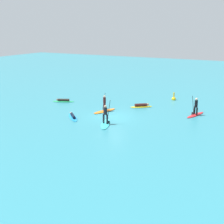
# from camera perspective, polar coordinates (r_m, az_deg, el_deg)

# --- Properties ---
(ground_plane) EXTENTS (120.00, 120.00, 0.00)m
(ground_plane) POSITION_cam_1_polar(r_m,az_deg,el_deg) (31.99, 0.00, -0.86)
(ground_plane) COLOR teal
(ground_plane) RESTS_ON ground
(surfer_on_yellow_board) EXTENTS (2.36, 2.08, 0.43)m
(surfer_on_yellow_board) POSITION_cam_1_polar(r_m,az_deg,el_deg) (35.88, 5.26, 1.10)
(surfer_on_yellow_board) COLOR yellow
(surfer_on_yellow_board) RESTS_ON ground_plane
(surfer_on_teal_board) EXTENTS (1.96, 3.26, 2.29)m
(surfer_on_teal_board) POSITION_cam_1_polar(r_m,az_deg,el_deg) (29.42, -1.17, -1.41)
(surfer_on_teal_board) COLOR #33C6CC
(surfer_on_teal_board) RESTS_ON ground_plane
(surfer_on_red_board) EXTENTS (1.36, 3.13, 2.02)m
(surfer_on_red_board) POSITION_cam_1_polar(r_m,az_deg,el_deg) (33.49, 14.68, 0.21)
(surfer_on_red_board) COLOR red
(surfer_on_red_board) RESTS_ON ground_plane
(surfer_on_blue_board) EXTENTS (2.66, 2.67, 0.36)m
(surfer_on_blue_board) POSITION_cam_1_polar(r_m,az_deg,el_deg) (31.93, -7.01, -0.78)
(surfer_on_blue_board) COLOR #1E8CD1
(surfer_on_blue_board) RESTS_ON ground_plane
(surfer_on_green_board) EXTENTS (2.71, 1.77, 0.38)m
(surfer_on_green_board) POSITION_cam_1_polar(r_m,az_deg,el_deg) (38.77, -8.68, 1.99)
(surfer_on_green_board) COLOR #23B266
(surfer_on_green_board) RESTS_ON ground_plane
(surfer_on_orange_board) EXTENTS (1.62, 3.08, 2.00)m
(surfer_on_orange_board) POSITION_cam_1_polar(r_m,az_deg,el_deg) (33.91, -1.34, 0.65)
(surfer_on_orange_board) COLOR orange
(surfer_on_orange_board) RESTS_ON ground_plane
(marker_buoy) EXTENTS (0.51, 0.51, 1.07)m
(marker_buoy) POSITION_cam_1_polar(r_m,az_deg,el_deg) (39.97, 10.95, 2.37)
(marker_buoy) COLOR yellow
(marker_buoy) RESTS_ON ground_plane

